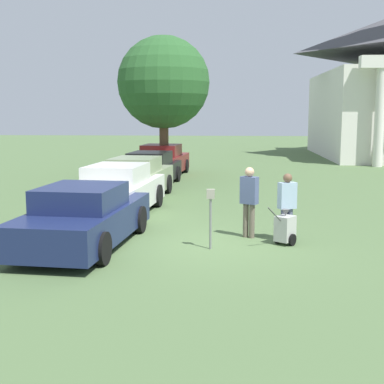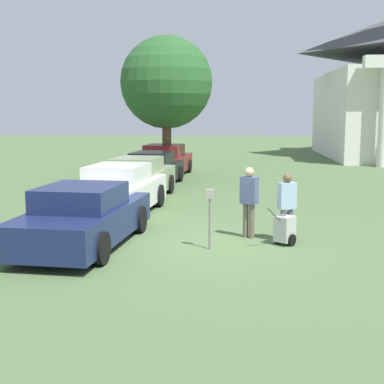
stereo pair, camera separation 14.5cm
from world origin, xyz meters
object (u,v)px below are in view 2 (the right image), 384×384
at_px(person_worker, 249,198).
at_px(equipment_cart, 285,229).
at_px(person_supervisor, 287,203).
at_px(parking_meter, 210,208).
at_px(parked_car_white, 120,191).
at_px(parked_car_navy, 84,217).
at_px(parked_car_black, 153,170).
at_px(parked_car_sage, 138,179).
at_px(parked_car_maroon, 165,161).

bearing_deg(person_worker, equipment_cart, 171.55).
relative_size(person_supervisor, equipment_cart, 1.66).
xyz_separation_m(parking_meter, person_worker, (0.91, 1.20, 0.05)).
xyz_separation_m(parked_car_white, person_supervisor, (4.76, -3.01, 0.22)).
xyz_separation_m(parked_car_navy, parked_car_black, (-0.00, 10.44, -0.00)).
bearing_deg(parked_car_navy, person_supervisor, 14.87).
bearing_deg(equipment_cart, parked_car_sage, 162.72).
distance_m(person_worker, person_supervisor, 0.95).
bearing_deg(parked_car_sage, parked_car_navy, -85.02).
height_order(person_worker, equipment_cart, person_worker).
bearing_deg(parked_car_navy, parked_car_black, 94.98).
bearing_deg(person_worker, parked_car_maroon, -44.27).
bearing_deg(parked_car_white, parked_car_black, 94.98).
relative_size(parked_car_maroon, person_supervisor, 2.87).
relative_size(parked_car_white, parked_car_maroon, 1.07).
height_order(parked_car_sage, parked_car_maroon, parked_car_maroon).
bearing_deg(parked_car_navy, parked_car_sage, 94.98).
height_order(parked_car_navy, parked_car_black, parked_car_black).
xyz_separation_m(person_worker, person_supervisor, (0.90, -0.30, -0.07)).
distance_m(parking_meter, person_supervisor, 2.02).
relative_size(parked_car_sage, person_supervisor, 2.95).
bearing_deg(parked_car_sage, person_worker, -51.29).
bearing_deg(person_worker, parked_car_navy, 45.59).
xyz_separation_m(parked_car_navy, parked_car_maroon, (0.00, 14.19, 0.04)).
xyz_separation_m(parked_car_maroon, parking_meter, (2.95, -14.26, 0.25)).
distance_m(parked_car_black, person_worker, 10.08).
bearing_deg(parking_meter, parked_car_maroon, 101.67).
bearing_deg(parked_car_sage, person_supervisor, -46.97).
bearing_deg(equipment_cart, parking_meter, -125.71).
relative_size(parked_car_sage, parking_meter, 3.52).
height_order(parked_car_sage, person_worker, person_worker).
bearing_deg(person_supervisor, parking_meter, 3.25).
distance_m(parked_car_navy, person_worker, 4.03).
relative_size(parked_car_black, person_worker, 2.79).
xyz_separation_m(person_supervisor, equipment_cart, (-0.07, -0.34, -0.55)).
bearing_deg(person_supervisor, equipment_cart, 55.63).
bearing_deg(parked_car_white, person_worker, -30.12).
distance_m(parked_car_navy, parked_car_maroon, 14.19).
relative_size(person_worker, person_supervisor, 1.07).
xyz_separation_m(parked_car_sage, parking_meter, (2.94, -6.98, 0.25)).
height_order(parking_meter, person_worker, person_worker).
bearing_deg(parked_car_sage, equipment_cart, -48.88).
bearing_deg(parked_car_maroon, equipment_cart, -66.13).
xyz_separation_m(parked_car_white, equipment_cart, (4.69, -3.35, -0.33)).
distance_m(parked_car_sage, equipment_cart, 7.96).
xyz_separation_m(parked_car_black, equipment_cart, (4.69, -9.95, -0.28)).
relative_size(parked_car_maroon, parking_meter, 3.43).
relative_size(parked_car_navy, person_worker, 2.85).
bearing_deg(parked_car_sage, parked_car_white, -85.03).
relative_size(parked_car_sage, parked_car_black, 0.99).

